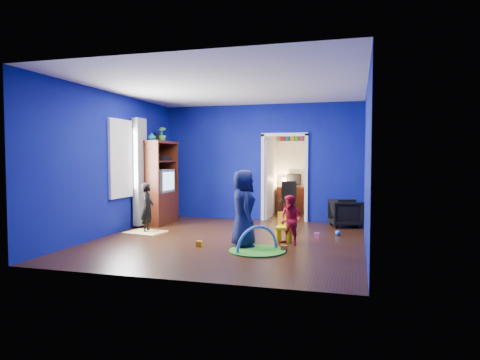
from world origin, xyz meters
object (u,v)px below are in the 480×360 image
(hopper_ball, at_px, (244,234))
(play_mat, at_px, (257,251))
(study_desk, at_px, (293,200))
(crt_tv, at_px, (160,181))
(toddler_red, at_px, (290,220))
(armchair, at_px, (346,213))
(child_black, at_px, (147,208))
(tv_armoire, at_px, (158,183))
(vase, at_px, (152,136))
(folding_chair, at_px, (288,200))
(kid_chair, at_px, (284,229))
(child_navy, at_px, (243,209))

(hopper_ball, relative_size, play_mat, 0.39)
(study_desk, bearing_deg, crt_tv, -135.14)
(toddler_red, relative_size, study_desk, 1.02)
(armchair, relative_size, child_black, 0.65)
(study_desk, bearing_deg, toddler_red, -82.25)
(tv_armoire, bearing_deg, vase, -90.00)
(folding_chair, bearing_deg, crt_tv, -147.00)
(toddler_red, xyz_separation_m, hopper_ball, (-0.82, -0.16, -0.26))
(kid_chair, bearing_deg, vase, 158.91)
(hopper_ball, xyz_separation_m, study_desk, (0.22, 4.57, 0.19))
(hopper_ball, relative_size, kid_chair, 0.75)
(vase, bearing_deg, play_mat, -34.44)
(child_navy, relative_size, toddler_red, 1.51)
(vase, height_order, kid_chair, vase)
(child_black, xyz_separation_m, kid_chair, (2.95, -0.29, -0.27))
(crt_tv, distance_m, study_desk, 3.97)
(toddler_red, relative_size, tv_armoire, 0.46)
(tv_armoire, relative_size, play_mat, 2.06)
(armchair, distance_m, study_desk, 2.55)
(tv_armoire, distance_m, crt_tv, 0.06)
(toddler_red, bearing_deg, tv_armoire, -176.21)
(toddler_red, height_order, hopper_ball, toddler_red)
(toddler_red, xyz_separation_m, vase, (-3.42, 1.35, 1.61))
(tv_armoire, distance_m, folding_chair, 3.38)
(toddler_red, distance_m, tv_armoire, 3.83)
(crt_tv, height_order, play_mat, crt_tv)
(child_black, relative_size, toddler_red, 1.16)
(kid_chair, bearing_deg, folding_chair, 96.13)
(play_mat, bearing_deg, crt_tv, 141.43)
(play_mat, bearing_deg, armchair, 66.07)
(vase, xyz_separation_m, crt_tv, (0.04, 0.30, -1.04))
(hopper_ball, bearing_deg, study_desk, 87.29)
(kid_chair, distance_m, play_mat, 0.97)
(armchair, relative_size, play_mat, 0.71)
(armchair, distance_m, folding_chair, 1.87)
(child_black, height_order, play_mat, child_black)
(toddler_red, bearing_deg, hopper_ball, -139.19)
(armchair, height_order, child_navy, child_navy)
(child_navy, distance_m, hopper_ball, 0.55)
(tv_armoire, relative_size, crt_tv, 2.80)
(child_black, relative_size, play_mat, 1.09)
(toddler_red, bearing_deg, study_desk, 127.27)
(child_black, height_order, study_desk, child_black)
(toddler_red, bearing_deg, child_black, -159.55)
(tv_armoire, relative_size, kid_chair, 3.92)
(armchair, xyz_separation_m, hopper_ball, (-1.72, -2.51, -0.12))
(child_black, bearing_deg, hopper_ball, -118.18)
(vase, bearing_deg, armchair, 13.08)
(vase, distance_m, crt_tv, 1.08)
(tv_armoire, bearing_deg, hopper_ball, -34.83)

